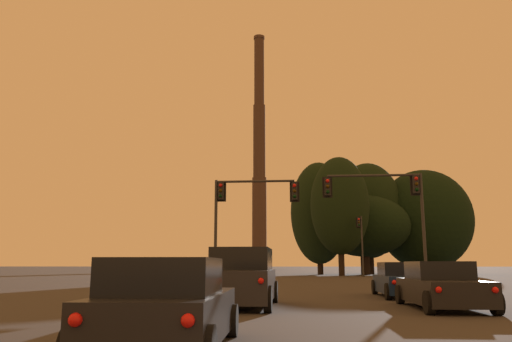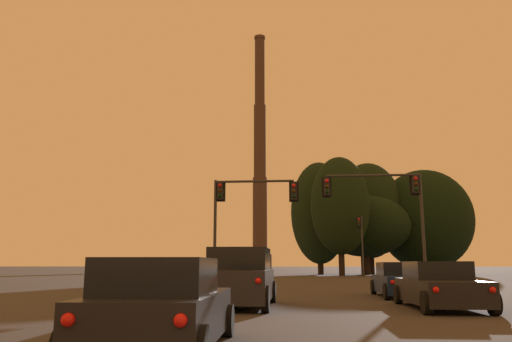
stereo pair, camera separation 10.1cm
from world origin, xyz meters
name	(u,v)px [view 2 (the right image)]	position (x,y,z in m)	size (l,w,h in m)	color
suv_left_lane_second	(240,278)	(-2.95, 13.86, 0.90)	(2.11, 4.91, 1.86)	#232328
sedan_right_lane_front	(400,281)	(3.15, 19.24, 0.67)	(2.04, 4.73, 1.43)	navy
sedan_right_lane_second	(439,286)	(3.21, 13.66, 0.67)	(2.01, 4.71, 1.43)	black
hatchback_left_lane_third	(162,308)	(-3.21, 5.46, 0.66)	(2.02, 4.15, 1.44)	black
traffic_light_overhead_right	(389,200)	(4.17, 26.75, 5.03)	(5.87, 0.50, 6.56)	#2D2D30
traffic_light_far_right	(361,237)	(5.95, 54.89, 4.37)	(0.78, 0.50, 6.70)	#2D2D30
traffic_light_overhead_left	(242,205)	(-4.40, 27.17, 4.86)	(5.23, 0.50, 6.38)	#2D2D30
smokestack	(260,174)	(-11.03, 127.40, 25.04)	(6.02, 6.02, 64.05)	#3C2B22
treeline_left_mid	(364,226)	(7.73, 65.40, 6.38)	(12.20, 10.98, 10.48)	black
treeline_far_right	(319,213)	(1.81, 65.30, 8.23)	(7.68, 6.91, 15.12)	black
treeline_right_mid	(425,220)	(16.90, 70.23, 7.60)	(13.35, 12.02, 14.72)	black
treeline_far_left	(369,210)	(8.85, 68.61, 8.83)	(9.48, 8.53, 15.55)	black
treeline_center_left	(340,205)	(4.04, 58.76, 8.42)	(7.14, 6.43, 14.43)	black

